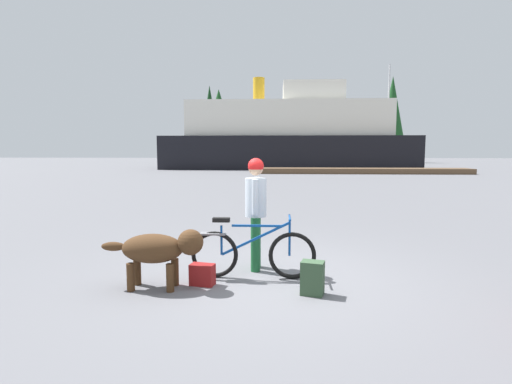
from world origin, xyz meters
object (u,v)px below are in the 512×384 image
object	(u,v)px
ferry_boat	(289,137)
person_cyclist	(256,203)
dog	(159,249)
backpack	(312,278)
bicycle	(252,253)
handbag_pannier	(202,275)
sailboat_moored	(386,163)

from	to	relation	value
ferry_boat	person_cyclist	bearing A→B (deg)	-92.33
dog	backpack	size ratio (longest dim) A/B	3.17
dog	ferry_boat	size ratio (longest dim) A/B	0.06
backpack	bicycle	bearing A→B (deg)	142.94
handbag_pannier	ferry_boat	world-z (taller)	ferry_boat
bicycle	handbag_pannier	bearing A→B (deg)	-153.41
bicycle	handbag_pannier	world-z (taller)	bicycle
dog	backpack	distance (m)	2.01
handbag_pannier	bicycle	bearing A→B (deg)	26.59
person_cyclist	ferry_boat	bearing A→B (deg)	87.67
person_cyclist	dog	world-z (taller)	person_cyclist
person_cyclist	ferry_boat	size ratio (longest dim) A/B	0.07
dog	ferry_boat	distance (m)	34.38
handbag_pannier	ferry_boat	xyz separation A→B (m)	(2.03, 34.04, 2.88)
dog	sailboat_moored	xyz separation A→B (m)	(11.93, 34.12, 0.01)
dog	backpack	xyz separation A→B (m)	(1.98, -0.13, -0.31)
bicycle	person_cyclist	bearing A→B (deg)	86.13
sailboat_moored	dog	bearing A→B (deg)	-109.28
backpack	handbag_pannier	xyz separation A→B (m)	(-1.45, 0.28, -0.07)
ferry_boat	handbag_pannier	bearing A→B (deg)	-93.42
person_cyclist	backpack	world-z (taller)	person_cyclist
dog	backpack	bearing A→B (deg)	-3.62
dog	bicycle	bearing A→B (deg)	21.96
handbag_pannier	ferry_boat	size ratio (longest dim) A/B	0.01
person_cyclist	backpack	bearing A→B (deg)	-53.55
bicycle	sailboat_moored	world-z (taller)	sailboat_moored
person_cyclist	sailboat_moored	world-z (taller)	sailboat_moored
backpack	handbag_pannier	world-z (taller)	backpack
backpack	ferry_boat	xyz separation A→B (m)	(0.59, 34.32, 2.81)
person_cyclist	ferry_boat	distance (m)	33.36
bicycle	backpack	world-z (taller)	bicycle
sailboat_moored	ferry_boat	bearing A→B (deg)	179.59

